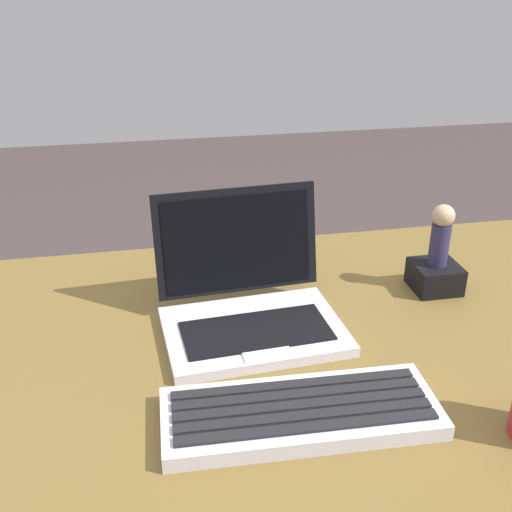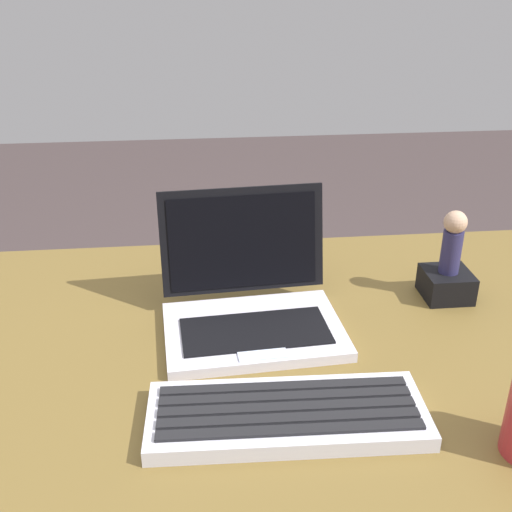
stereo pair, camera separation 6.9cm
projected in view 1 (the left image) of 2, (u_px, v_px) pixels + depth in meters
desk at (223, 425)px, 0.95m from camera, size 1.60×0.77×0.76m
laptop_front at (249, 303)px, 0.94m from camera, size 0.28×0.24×0.19m
external_keyboard at (301, 412)px, 0.76m from camera, size 0.34×0.14×0.03m
figurine_stand at (435, 277)px, 1.06m from camera, size 0.08×0.08×0.05m
figurine at (441, 233)px, 1.02m from camera, size 0.04×0.04×0.11m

